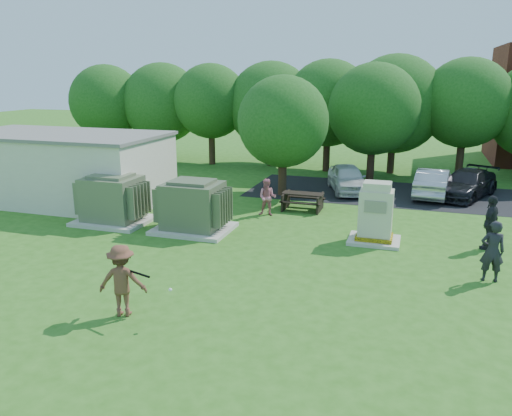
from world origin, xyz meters
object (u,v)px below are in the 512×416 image
(generator_cabinet, at_px, (376,216))
(car_white, at_px, (347,178))
(person_walking_right, at_px, (491,223))
(person_at_picnic, at_px, (267,197))
(batter, at_px, (122,280))
(car_silver_a, at_px, (433,183))
(transformer_left, at_px, (113,200))
(picnic_table, at_px, (303,199))
(car_dark, at_px, (466,184))
(transformer_right, at_px, (193,207))
(person_by_generator, at_px, (492,251))

(generator_cabinet, height_order, car_white, generator_cabinet)
(generator_cabinet, relative_size, car_white, 0.54)
(person_walking_right, distance_m, car_white, 9.69)
(person_at_picnic, xyz_separation_m, person_walking_right, (8.82, -1.75, 0.16))
(batter, distance_m, car_silver_a, 18.04)
(generator_cabinet, distance_m, batter, 9.82)
(transformer_left, relative_size, picnic_table, 1.60)
(picnic_table, relative_size, person_at_picnic, 1.13)
(transformer_left, height_order, car_silver_a, transformer_left)
(generator_cabinet, distance_m, car_dark, 9.40)
(person_walking_right, bearing_deg, person_at_picnic, -75.80)
(picnic_table, distance_m, person_walking_right, 8.19)
(transformer_left, relative_size, person_at_picnic, 1.81)
(batter, bearing_deg, car_dark, -136.05)
(person_walking_right, bearing_deg, picnic_table, -87.30)
(transformer_right, height_order, car_silver_a, transformer_right)
(generator_cabinet, distance_m, person_by_generator, 4.51)
(batter, xyz_separation_m, person_walking_right, (9.68, 8.46, 0.03))
(picnic_table, bearing_deg, car_dark, 33.92)
(picnic_table, xyz_separation_m, batter, (-2.14, -11.61, 0.46))
(transformer_right, height_order, generator_cabinet, generator_cabinet)
(transformer_right, bearing_deg, batter, -79.53)
(generator_cabinet, relative_size, person_by_generator, 1.20)
(car_dark, bearing_deg, transformer_right, -114.33)
(transformer_left, xyz_separation_m, person_walking_right, (14.71, 1.27, 0.02))
(generator_cabinet, distance_m, picnic_table, 5.12)
(person_by_generator, xyz_separation_m, car_dark, (0.13, 11.22, -0.26))
(transformer_right, height_order, person_by_generator, transformer_right)
(person_by_generator, height_order, car_white, person_by_generator)
(transformer_right, height_order, picnic_table, transformer_right)
(car_silver_a, bearing_deg, transformer_right, 50.38)
(car_white, xyz_separation_m, car_silver_a, (4.30, 0.25, 0.00))
(person_walking_right, height_order, car_white, person_walking_right)
(person_walking_right, height_order, car_dark, person_walking_right)
(car_dark, bearing_deg, car_white, -149.52)
(person_at_picnic, bearing_deg, transformer_right, -130.90)
(transformer_left, bearing_deg, batter, -55.02)
(car_white, bearing_deg, picnic_table, -126.77)
(picnic_table, xyz_separation_m, car_dark, (7.37, 4.96, 0.19))
(transformer_left, xyz_separation_m, car_silver_a, (12.91, 9.04, -0.25))
(person_at_picnic, bearing_deg, person_walking_right, -16.16)
(transformer_left, bearing_deg, car_dark, 32.84)
(person_by_generator, distance_m, car_silver_a, 10.99)
(person_by_generator, bearing_deg, car_white, -65.77)
(car_white, height_order, car_dark, car_white)
(transformer_left, bearing_deg, person_by_generator, -7.26)
(transformer_left, bearing_deg, picnic_table, 31.69)
(car_silver_a, bearing_deg, person_by_generator, 103.76)
(transformer_left, height_order, picnic_table, transformer_left)
(transformer_right, bearing_deg, transformer_left, 180.00)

